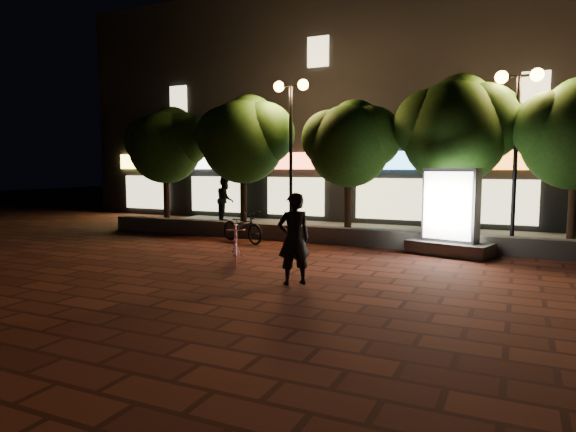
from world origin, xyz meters
The scene contains 15 objects.
ground centered at (0.00, 0.00, 0.00)m, with size 80.00×80.00×0.00m, color maroon.
retaining_wall centered at (0.00, 4.00, 0.25)m, with size 16.00×0.45×0.50m, color #62605B.
sidewalk centered at (0.00, 6.50, 0.04)m, with size 16.00×5.00×0.08m, color #62605B.
building_block centered at (-0.01, 12.99, 5.00)m, with size 28.00×8.12×11.30m.
tree_far_left centered at (-6.95, 5.46, 3.29)m, with size 3.36×2.80×4.63m.
tree_left centered at (-3.45, 5.46, 3.44)m, with size 3.60×3.00×4.89m.
tree_mid centered at (0.55, 5.46, 3.22)m, with size 3.24×2.70×4.50m.
tree_right centered at (3.86, 5.46, 3.57)m, with size 3.72×3.10×5.07m.
street_lamp_left centered at (-1.50, 5.20, 4.03)m, with size 1.26×0.36×5.18m.
street_lamp_right centered at (5.50, 5.20, 3.89)m, with size 1.26×0.36×4.98m.
ad_kiosk centered at (4.00, 3.47, 0.94)m, with size 2.35×1.59×2.32m.
scooter_pink centered at (-0.54, -0.11, 0.48)m, with size 0.45×1.59×0.96m, color #F9A0C2.
rider centered at (1.58, -1.37, 0.93)m, with size 0.68×0.44×1.85m, color black.
scooter_parked centered at (-2.15, 3.00, 0.50)m, with size 0.67×1.91×1.00m, color black.
pedestrian centered at (-5.40, 7.21, 1.01)m, with size 0.91×0.71×1.87m, color black.
Camera 1 is at (5.62, -10.36, 2.37)m, focal length 31.02 mm.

